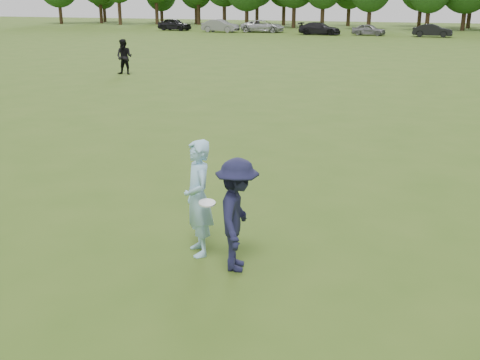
{
  "coord_description": "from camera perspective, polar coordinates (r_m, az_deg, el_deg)",
  "views": [
    {
      "loc": [
        3.78,
        -8.16,
        4.15
      ],
      "look_at": [
        0.32,
        0.57,
        1.1
      ],
      "focal_mm": 42.0,
      "sensor_mm": 36.0,
      "label": 1
    }
  ],
  "objects": [
    {
      "name": "car_d",
      "position": [
        69.23,
        8.09,
        14.99
      ],
      "size": [
        5.0,
        2.11,
        1.44
      ],
      "primitive_type": "imported",
      "rotation": [
        0.0,
        0.0,
        1.55
      ],
      "color": "black",
      "rests_on": "ground"
    },
    {
      "name": "car_b",
      "position": [
        73.98,
        -2.01,
        15.38
      ],
      "size": [
        4.81,
        1.86,
        1.56
      ],
      "primitive_type": "imported",
      "rotation": [
        0.0,
        0.0,
        1.53
      ],
      "color": "slate",
      "rests_on": "ground"
    },
    {
      "name": "defender",
      "position": [
        8.8,
        -0.28,
        -3.59
      ],
      "size": [
        0.97,
        1.32,
        1.83
      ],
      "primitive_type": "imported",
      "rotation": [
        0.0,
        0.0,
        1.84
      ],
      "color": "#181834",
      "rests_on": "ground"
    },
    {
      "name": "car_c",
      "position": [
        73.68,
        2.34,
        15.35
      ],
      "size": [
        5.7,
        3.08,
        1.52
      ],
      "primitive_type": "imported",
      "rotation": [
        0.0,
        0.0,
        1.68
      ],
      "color": "#B0B1B5",
      "rests_on": "ground"
    },
    {
      "name": "thrower",
      "position": [
        9.33,
        -4.28,
        -1.87
      ],
      "size": [
        0.83,
        0.86,
        1.98
      ],
      "primitive_type": "imported",
      "rotation": [
        0.0,
        0.0,
        -0.88
      ],
      "color": "#97CAEA",
      "rests_on": "ground"
    },
    {
      "name": "car_e",
      "position": [
        69.03,
        12.96,
        14.66
      ],
      "size": [
        4.01,
        2.0,
        1.31
      ],
      "primitive_type": "imported",
      "rotation": [
        0.0,
        0.0,
        1.45
      ],
      "color": "slate",
      "rests_on": "ground"
    },
    {
      "name": "car_f",
      "position": [
        68.12,
        18.98,
        14.16
      ],
      "size": [
        4.29,
        1.53,
        1.41
      ],
      "primitive_type": "imported",
      "rotation": [
        0.0,
        0.0,
        1.56
      ],
      "color": "black",
      "rests_on": "ground"
    },
    {
      "name": "ground",
      "position": [
        9.91,
        -2.94,
        -6.81
      ],
      "size": [
        200.0,
        200.0,
        0.0
      ],
      "primitive_type": "plane",
      "color": "#375417",
      "rests_on": "ground"
    },
    {
      "name": "car_a",
      "position": [
        78.57,
        -6.67,
        15.43
      ],
      "size": [
        4.79,
        2.3,
        1.58
      ],
      "primitive_type": "imported",
      "rotation": [
        0.0,
        0.0,
        1.48
      ],
      "color": "black",
      "rests_on": "ground"
    },
    {
      "name": "player_far_a",
      "position": [
        33.1,
        -11.67,
        12.15
      ],
      "size": [
        1.03,
        0.84,
        1.97
      ],
      "primitive_type": "imported",
      "rotation": [
        0.0,
        0.0,
        0.1
      ],
      "color": "black",
      "rests_on": "ground"
    },
    {
      "name": "disc_in_play",
      "position": [
        8.91,
        -3.36,
        -2.34
      ],
      "size": [
        0.28,
        0.28,
        0.07
      ],
      "color": "white",
      "rests_on": "ground"
    }
  ]
}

